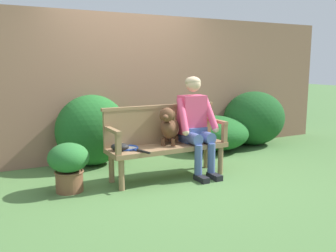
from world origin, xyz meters
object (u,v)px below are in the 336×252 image
object	(u,v)px
person_seated	(195,122)
dog_on_bench	(169,126)
garden_bench	(168,150)
baseball_glove	(120,147)
potted_plant	(69,163)
tennis_racket	(128,148)

from	to	relation	value
person_seated	dog_on_bench	distance (m)	0.38
garden_bench	baseball_glove	distance (m)	0.66
dog_on_bench	baseball_glove	world-z (taller)	dog_on_bench
garden_bench	dog_on_bench	world-z (taller)	dog_on_bench
person_seated	baseball_glove	xyz separation A→B (m)	(-1.05, 0.02, -0.23)
dog_on_bench	garden_bench	bearing A→B (deg)	-150.92
garden_bench	person_seated	world-z (taller)	person_seated
garden_bench	potted_plant	distance (m)	1.26
tennis_racket	baseball_glove	size ratio (longest dim) A/B	2.64
person_seated	tennis_racket	world-z (taller)	person_seated
garden_bench	dog_on_bench	distance (m)	0.31
garden_bench	baseball_glove	world-z (taller)	baseball_glove
person_seated	potted_plant	size ratio (longest dim) A/B	2.28
garden_bench	dog_on_bench	xyz separation A→B (m)	(0.02, 0.01, 0.31)
person_seated	baseball_glove	bearing A→B (deg)	178.96
person_seated	baseball_glove	size ratio (longest dim) A/B	5.93
person_seated	tennis_racket	size ratio (longest dim) A/B	2.24
garden_bench	tennis_racket	distance (m)	0.54
tennis_racket	potted_plant	distance (m)	0.73
tennis_racket	baseball_glove	bearing A→B (deg)	-166.31
garden_bench	person_seated	size ratio (longest dim) A/B	1.21
person_seated	tennis_racket	xyz separation A→B (m)	(-0.93, 0.05, -0.27)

